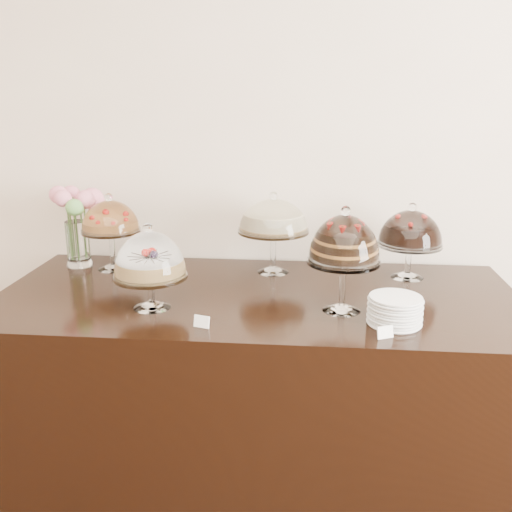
# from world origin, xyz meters

# --- Properties ---
(wall_back) EXTENTS (5.00, 0.04, 3.00)m
(wall_back) POSITION_xyz_m (0.00, 3.00, 1.50)
(wall_back) COLOR beige
(wall_back) RESTS_ON ground
(display_counter) EXTENTS (2.20, 1.00, 0.90)m
(display_counter) POSITION_xyz_m (-0.32, 2.45, 0.45)
(display_counter) COLOR black
(display_counter) RESTS_ON ground
(cake_stand_sugar_sponge) EXTENTS (0.29, 0.29, 0.35)m
(cake_stand_sugar_sponge) POSITION_xyz_m (-0.72, 2.25, 1.10)
(cake_stand_sugar_sponge) COLOR white
(cake_stand_sugar_sponge) RESTS_ON display_counter
(cake_stand_choco_layer) EXTENTS (0.28, 0.28, 0.42)m
(cake_stand_choco_layer) POSITION_xyz_m (0.03, 2.29, 1.17)
(cake_stand_choco_layer) COLOR white
(cake_stand_choco_layer) RESTS_ON display_counter
(cake_stand_cheesecake) EXTENTS (0.33, 0.33, 0.38)m
(cake_stand_cheesecake) POSITION_xyz_m (-0.27, 2.75, 1.16)
(cake_stand_cheesecake) COLOR white
(cake_stand_cheesecake) RESTS_ON display_counter
(cake_stand_dark_choco) EXTENTS (0.29, 0.29, 0.35)m
(cake_stand_dark_choco) POSITION_xyz_m (0.35, 2.73, 1.12)
(cake_stand_dark_choco) COLOR white
(cake_stand_dark_choco) RESTS_ON display_counter
(cake_stand_fruit_tart) EXTENTS (0.28, 0.28, 0.37)m
(cake_stand_fruit_tart) POSITION_xyz_m (-1.04, 2.73, 1.14)
(cake_stand_fruit_tart) COLOR white
(cake_stand_fruit_tart) RESTS_ON display_counter
(flower_vase) EXTENTS (0.22, 0.26, 0.39)m
(flower_vase) POSITION_xyz_m (-1.22, 2.80, 1.15)
(flower_vase) COLOR white
(flower_vase) RESTS_ON display_counter
(plate_stack) EXTENTS (0.20, 0.20, 0.10)m
(plate_stack) POSITION_xyz_m (0.22, 2.17, 0.95)
(plate_stack) COLOR white
(plate_stack) RESTS_ON display_counter
(price_card_left) EXTENTS (0.06, 0.03, 0.04)m
(price_card_left) POSITION_xyz_m (-0.48, 2.07, 0.92)
(price_card_left) COLOR white
(price_card_left) RESTS_ON display_counter
(price_card_right) EXTENTS (0.06, 0.04, 0.04)m
(price_card_right) POSITION_xyz_m (0.17, 2.04, 0.92)
(price_card_right) COLOR white
(price_card_right) RESTS_ON display_counter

